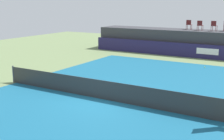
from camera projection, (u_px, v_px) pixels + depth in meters
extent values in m
plane|color=#6B7F51|center=(130.00, 85.00, 17.08)|extent=(48.00, 48.00, 0.00)
cube|color=#16597A|center=(102.00, 99.00, 14.56)|extent=(12.00, 22.00, 0.00)
cube|color=#231E4C|center=(186.00, 50.00, 25.76)|extent=(18.00, 0.20, 1.20)
cube|color=white|center=(207.00, 51.00, 24.74)|extent=(1.80, 0.02, 0.50)
cube|color=#38383D|center=(192.00, 42.00, 27.16)|extent=(18.00, 2.80, 2.20)
cylinder|color=#561919|center=(192.00, 27.00, 27.41)|extent=(0.04, 0.04, 0.44)
cylinder|color=#561919|center=(187.00, 27.00, 27.60)|extent=(0.04, 0.04, 0.44)
cylinder|color=#561919|center=(191.00, 27.00, 27.07)|extent=(0.04, 0.04, 0.44)
cylinder|color=#561919|center=(186.00, 27.00, 27.26)|extent=(0.04, 0.04, 0.44)
cube|color=#561919|center=(189.00, 25.00, 27.28)|extent=(0.45, 0.45, 0.03)
cube|color=#561919|center=(189.00, 22.00, 27.06)|extent=(0.44, 0.04, 0.42)
cylinder|color=#561919|center=(203.00, 28.00, 26.38)|extent=(0.04, 0.04, 0.44)
cylinder|color=#561919|center=(198.00, 28.00, 26.59)|extent=(0.04, 0.04, 0.44)
cylinder|color=#561919|center=(202.00, 28.00, 26.05)|extent=(0.04, 0.04, 0.44)
cylinder|color=#561919|center=(197.00, 28.00, 26.25)|extent=(0.04, 0.04, 0.44)
cube|color=#561919|center=(200.00, 25.00, 26.27)|extent=(0.45, 0.45, 0.03)
cube|color=#561919|center=(200.00, 23.00, 26.04)|extent=(0.44, 0.03, 0.42)
cylinder|color=#561919|center=(217.00, 28.00, 25.95)|extent=(0.04, 0.04, 0.44)
cylinder|color=#561919|center=(212.00, 28.00, 26.18)|extent=(0.04, 0.04, 0.44)
cylinder|color=#561919|center=(216.00, 29.00, 25.63)|extent=(0.04, 0.04, 0.44)
cylinder|color=#561919|center=(211.00, 29.00, 25.86)|extent=(0.04, 0.04, 0.44)
cube|color=#561919|center=(214.00, 26.00, 25.85)|extent=(0.48, 0.48, 0.03)
cube|color=#561919|center=(214.00, 23.00, 25.64)|extent=(0.44, 0.06, 0.42)
cylinder|color=#561919|center=(224.00, 28.00, 25.96)|extent=(0.04, 0.04, 0.44)
cylinder|color=#561919|center=(224.00, 29.00, 25.62)|extent=(0.04, 0.04, 0.44)
cube|color=#2D2D2D|center=(102.00, 90.00, 14.46)|extent=(12.40, 0.02, 0.95)
cylinder|color=#4C4C51|center=(13.00, 74.00, 17.53)|extent=(0.10, 0.10, 1.00)
sphere|color=#D8EA33|center=(205.00, 67.00, 21.65)|extent=(0.07, 0.07, 0.07)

